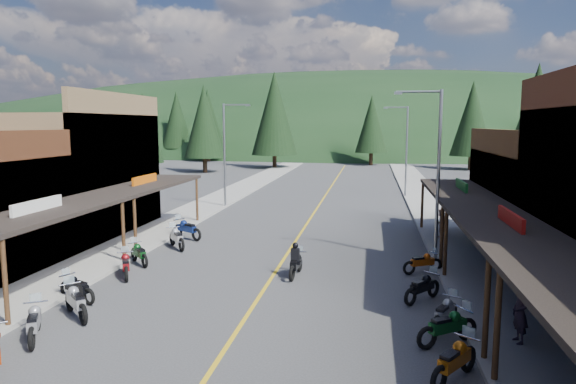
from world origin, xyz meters
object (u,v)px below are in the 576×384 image
at_px(pine_3, 372,124).
at_px(bike_west_6, 34,321).
at_px(streetlight_2, 435,168).
at_px(pine_8, 143,128).
at_px(pine_1, 208,120).
at_px(bike_east_10, 423,262).
at_px(pine_9, 555,125).
at_px(rider_on_bike, 296,262).
at_px(shop_west_3, 63,174).
at_px(bike_east_7, 448,325).
at_px(pine_11, 536,117).
at_px(bike_west_11, 177,237).
at_px(pedestrian_east_b, 440,223).
at_px(pine_7, 177,120).
at_px(pine_4, 472,118).
at_px(streetlight_1, 226,150).
at_px(pine_5, 563,114).
at_px(bike_west_12, 187,228).
at_px(pine_0, 98,124).
at_px(streetlight_3, 405,147).
at_px(shop_east_3, 565,203).
at_px(bike_west_10, 139,253).
at_px(bike_east_6, 455,359).
at_px(pine_10, 204,122).
at_px(bike_west_8, 77,287).
at_px(bike_east_8, 445,312).
at_px(pine_2, 274,113).
at_px(bike_east_9, 422,286).
at_px(bike_west_9, 126,264).
at_px(pedestrian_east_a, 520,313).
at_px(bike_west_7, 76,300).

xyz_separation_m(pine_3, bike_west_6, (-9.81, -68.84, -5.88)).
bearing_deg(streetlight_2, pine_8, 132.14).
xyz_separation_m(pine_1, pine_3, (28.00, -4.00, -0.75)).
bearing_deg(bike_east_10, pine_9, 126.94).
distance_m(bike_east_10, rider_on_bike, 5.53).
xyz_separation_m(shop_west_3, bike_east_7, (20.15, -12.50, -2.91)).
bearing_deg(pine_11, bike_west_11, -131.48).
bearing_deg(pedestrian_east_b, pine_7, -89.24).
relative_size(shop_west_3, pine_4, 0.87).
distance_m(streetlight_1, pine_5, 64.73).
relative_size(bike_west_6, bike_west_12, 0.92).
xyz_separation_m(pine_0, pine_3, (44.00, 4.00, 0.00)).
distance_m(streetlight_2, streetlight_3, 22.00).
bearing_deg(bike_west_12, shop_east_3, -58.33).
bearing_deg(bike_west_10, pine_11, 6.57).
bearing_deg(pedestrian_east_b, bike_west_6, 17.56).
xyz_separation_m(shop_west_3, pine_11, (33.78, 26.70, 3.67)).
height_order(streetlight_2, pine_8, pine_8).
xyz_separation_m(streetlight_1, pine_4, (24.95, 38.00, 2.78)).
bearing_deg(bike_east_6, pine_10, 150.39).
bearing_deg(bike_west_11, bike_west_8, -132.85).
relative_size(shop_east_3, bike_west_10, 5.44).
distance_m(streetlight_1, bike_west_8, 21.87).
height_order(streetlight_3, bike_east_8, streetlight_3).
xyz_separation_m(bike_west_6, bike_east_7, (12.18, 1.64, 0.01)).
bearing_deg(streetlight_3, pine_3, 94.69).
distance_m(pine_3, bike_west_11, 58.39).
relative_size(pine_2, bike_east_9, 6.88).
height_order(pine_11, bike_east_8, pine_11).
bearing_deg(pine_8, bike_west_12, -61.36).
height_order(pine_7, bike_west_9, pine_7).
bearing_deg(bike_east_10, bike_west_9, -106.92).
bearing_deg(rider_on_bike, pedestrian_east_b, 54.52).
xyz_separation_m(pine_2, pine_3, (14.00, 8.00, -1.51)).
bearing_deg(bike_east_8, bike_west_6, -138.37).
distance_m(streetlight_2, bike_east_6, 12.10).
height_order(pine_2, bike_west_8, pine_2).
bearing_deg(streetlight_1, bike_west_12, -85.69).
height_order(pine_2, bike_west_6, pine_2).
bearing_deg(bike_west_8, bike_east_6, -81.94).
distance_m(streetlight_2, pedestrian_east_a, 9.76).
distance_m(streetlight_2, rider_on_bike, 7.77).
relative_size(streetlight_1, bike_west_6, 3.79).
bearing_deg(pine_11, bike_east_10, -113.22).
bearing_deg(bike_west_6, bike_west_8, 71.72).
relative_size(streetlight_2, bike_east_10, 4.28).
distance_m(bike_west_7, bike_west_9, 4.62).
distance_m(pine_11, bike_east_10, 35.26).
height_order(pine_7, pine_11, pine_7).
relative_size(bike_west_8, bike_east_9, 0.97).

